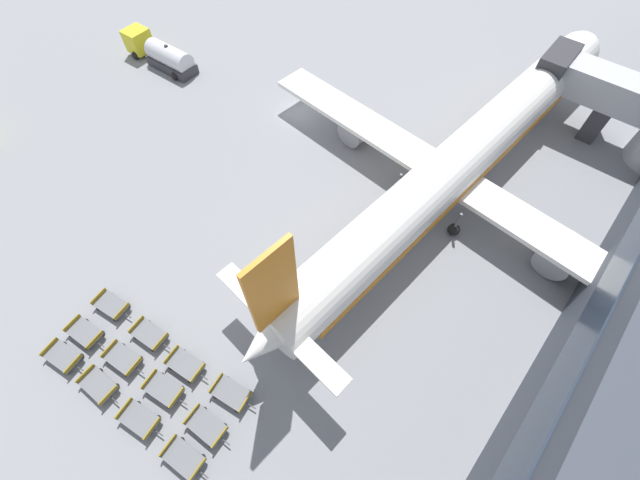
# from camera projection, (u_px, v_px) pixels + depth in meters

# --- Properties ---
(ground_plane) EXTENTS (500.00, 500.00, 0.00)m
(ground_plane) POSITION_uv_depth(u_px,v_px,m) (300.00, 112.00, 41.39)
(ground_plane) COLOR gray
(jet_bridge) EXTENTS (15.48, 5.31, 6.55)m
(jet_bridge) POSITION_uv_depth(u_px,v_px,m) (634.00, 111.00, 35.62)
(jet_bridge) COLOR #B2B5BA
(jet_bridge) RESTS_ON ground_plane
(airplane) EXTENTS (39.04, 47.29, 12.43)m
(airplane) POSITION_uv_depth(u_px,v_px,m) (459.00, 163.00, 32.62)
(airplane) COLOR white
(airplane) RESTS_ON ground_plane
(fuel_tanker_secondary) EXTENTS (9.73, 3.83, 2.93)m
(fuel_tanker_secondary) POSITION_uv_depth(u_px,v_px,m) (162.00, 55.00, 44.93)
(fuel_tanker_secondary) COLOR yellow
(fuel_tanker_secondary) RESTS_ON ground_plane
(baggage_dolly_row_near_col_a) EXTENTS (3.25, 1.90, 0.92)m
(baggage_dolly_row_near_col_a) POSITION_uv_depth(u_px,v_px,m) (63.00, 357.00, 26.82)
(baggage_dolly_row_near_col_a) COLOR slate
(baggage_dolly_row_near_col_a) RESTS_ON ground_plane
(baggage_dolly_row_near_col_b) EXTENTS (3.22, 1.75, 0.92)m
(baggage_dolly_row_near_col_b) POSITION_uv_depth(u_px,v_px,m) (99.00, 385.00, 25.79)
(baggage_dolly_row_near_col_b) COLOR slate
(baggage_dolly_row_near_col_b) RESTS_ON ground_plane
(baggage_dolly_row_near_col_c) EXTENTS (3.25, 1.91, 0.92)m
(baggage_dolly_row_near_col_c) POSITION_uv_depth(u_px,v_px,m) (139.00, 419.00, 24.67)
(baggage_dolly_row_near_col_c) COLOR slate
(baggage_dolly_row_near_col_c) RESTS_ON ground_plane
(baggage_dolly_row_near_col_d) EXTENTS (3.24, 1.82, 0.92)m
(baggage_dolly_row_near_col_d) POSITION_uv_depth(u_px,v_px,m) (184.00, 458.00, 23.50)
(baggage_dolly_row_near_col_d) COLOR slate
(baggage_dolly_row_near_col_d) RESTS_ON ground_plane
(baggage_dolly_row_mid_a_col_a) EXTENTS (3.24, 1.84, 0.92)m
(baggage_dolly_row_mid_a_col_a) POSITION_uv_depth(u_px,v_px,m) (85.00, 333.00, 27.74)
(baggage_dolly_row_mid_a_col_a) COLOR slate
(baggage_dolly_row_mid_a_col_a) RESTS_ON ground_plane
(baggage_dolly_row_mid_a_col_b) EXTENTS (3.24, 1.86, 0.92)m
(baggage_dolly_row_mid_a_col_b) POSITION_uv_depth(u_px,v_px,m) (123.00, 359.00, 26.75)
(baggage_dolly_row_mid_a_col_b) COLOR slate
(baggage_dolly_row_mid_a_col_b) RESTS_ON ground_plane
(baggage_dolly_row_mid_a_col_c) EXTENTS (3.25, 1.90, 0.92)m
(baggage_dolly_row_mid_a_col_c) POSITION_uv_depth(u_px,v_px,m) (164.00, 389.00, 25.65)
(baggage_dolly_row_mid_a_col_c) COLOR slate
(baggage_dolly_row_mid_a_col_c) RESTS_ON ground_plane
(baggage_dolly_row_mid_a_col_d) EXTENTS (3.23, 1.78, 0.92)m
(baggage_dolly_row_mid_a_col_d) POSITION_uv_depth(u_px,v_px,m) (207.00, 426.00, 24.45)
(baggage_dolly_row_mid_a_col_d) COLOR slate
(baggage_dolly_row_mid_a_col_d) RESTS_ON ground_plane
(baggage_dolly_row_mid_b_col_a) EXTENTS (3.25, 1.89, 0.92)m
(baggage_dolly_row_mid_b_col_a) POSITION_uv_depth(u_px,v_px,m) (112.00, 305.00, 28.89)
(baggage_dolly_row_mid_b_col_a) COLOR slate
(baggage_dolly_row_mid_b_col_a) RESTS_ON ground_plane
(baggage_dolly_row_mid_b_col_b) EXTENTS (3.24, 1.84, 0.92)m
(baggage_dolly_row_mid_b_col_b) POSITION_uv_depth(u_px,v_px,m) (150.00, 334.00, 27.68)
(baggage_dolly_row_mid_b_col_b) COLOR slate
(baggage_dolly_row_mid_b_col_b) RESTS_ON ground_plane
(baggage_dolly_row_mid_b_col_c) EXTENTS (3.24, 1.87, 0.92)m
(baggage_dolly_row_mid_b_col_c) POSITION_uv_depth(u_px,v_px,m) (186.00, 365.00, 26.53)
(baggage_dolly_row_mid_b_col_c) COLOR slate
(baggage_dolly_row_mid_b_col_c) RESTS_ON ground_plane
(baggage_dolly_row_mid_b_col_d) EXTENTS (3.25, 1.91, 0.92)m
(baggage_dolly_row_mid_b_col_d) POSITION_uv_depth(u_px,v_px,m) (231.00, 393.00, 25.52)
(baggage_dolly_row_mid_b_col_d) COLOR slate
(baggage_dolly_row_mid_b_col_d) RESTS_ON ground_plane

